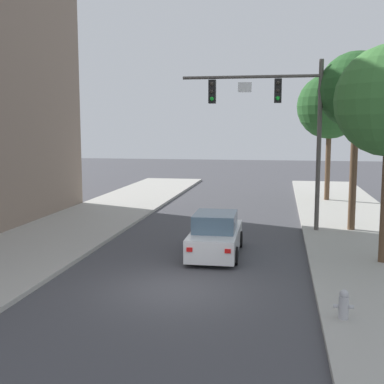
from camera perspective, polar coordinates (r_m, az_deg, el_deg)
ground_plane at (r=14.88m, az=-1.88°, el=-11.05°), size 120.00×120.00×0.00m
traffic_signal_mast at (r=22.57m, az=10.05°, el=8.84°), size 6.20×0.38×7.50m
car_lead_white at (r=18.53m, az=2.72°, el=-5.04°), size 1.89×4.27×1.60m
fire_hydrant at (r=12.71m, az=17.02°, el=-12.23°), size 0.48×0.24×0.72m
street_tree_second at (r=23.23m, az=18.39°, el=10.94°), size 3.35×3.35×7.87m
street_tree_third at (r=32.62m, az=15.54°, el=9.43°), size 4.06×4.06×7.93m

